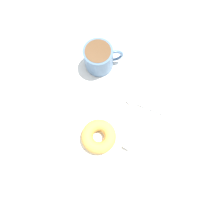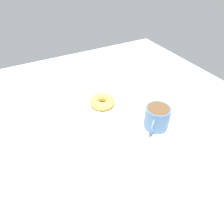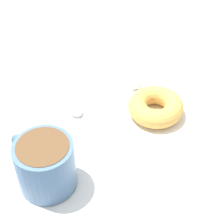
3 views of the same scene
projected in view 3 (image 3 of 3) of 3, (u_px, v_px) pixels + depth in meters
ground_plane at (117, 122)px, 68.34cm from camera, size 120.00×120.00×2.00cm
napkin at (112, 121)px, 66.83cm from camera, size 35.99×35.99×0.30cm
coffee_cup at (45, 164)px, 54.05cm from camera, size 9.26×10.55×8.16cm
donut at (156, 107)px, 66.85cm from camera, size 9.95×9.95×3.40cm
spoon at (74, 105)px, 69.05cm from camera, size 2.75×11.86×0.90cm
sugar_cube at (135, 83)px, 73.08cm from camera, size 1.88×1.88×1.88cm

